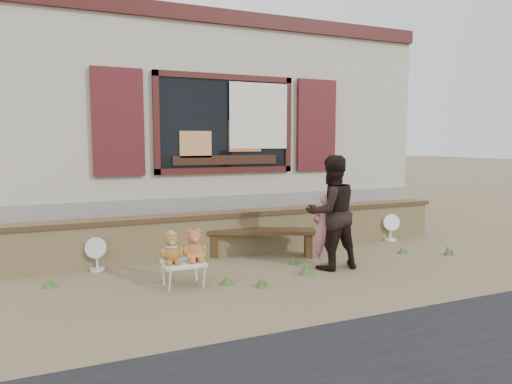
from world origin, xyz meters
name	(u,v)px	position (x,y,z in m)	size (l,w,h in m)	color
ground	(273,268)	(0.00, 0.00, 0.00)	(80.00, 80.00, 0.00)	brown
shopfront	(189,130)	(0.00, 4.49, 2.00)	(8.04, 5.13, 4.00)	#A69B86
brick_wall	(246,231)	(0.00, 1.00, 0.34)	(7.10, 0.36, 0.67)	tan
bench	(262,237)	(0.12, 0.66, 0.30)	(1.62, 0.97, 0.42)	#352512
folding_chair	(183,264)	(-1.34, -0.31, 0.27)	(0.49, 0.43, 0.30)	silver
teddy_bear_left	(171,247)	(-1.48, -0.31, 0.49)	(0.28, 0.24, 0.38)	brown
teddy_bear_right	(194,244)	(-1.20, -0.31, 0.50)	(0.29, 0.26, 0.40)	#97542A
child	(324,229)	(0.74, -0.13, 0.52)	(0.38, 0.25, 1.03)	#D47E8E
adult	(331,212)	(0.73, -0.33, 0.78)	(0.76, 0.59, 1.56)	black
fan_left	(97,254)	(-2.26, 0.80, 0.23)	(0.30, 0.20, 0.47)	silver
fan_right	(391,227)	(2.67, 0.80, 0.24)	(0.31, 0.20, 0.48)	white
grass_tufts	(281,269)	(0.00, -0.27, 0.06)	(5.78, 1.15, 0.15)	#3C5D25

